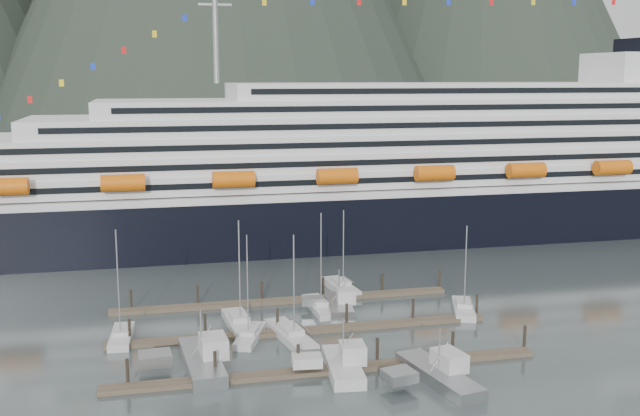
# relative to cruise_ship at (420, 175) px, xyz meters

# --- Properties ---
(ground) EXTENTS (1600.00, 1600.00, 0.00)m
(ground) POSITION_rel_cruise_ship_xyz_m (-30.03, -54.94, -12.04)
(ground) COLOR #475354
(ground) RESTS_ON ground
(cruise_ship) EXTENTS (210.00, 30.40, 50.30)m
(cruise_ship) POSITION_rel_cruise_ship_xyz_m (0.00, 0.00, 0.00)
(cruise_ship) COLOR black
(cruise_ship) RESTS_ON ground
(dock_near) EXTENTS (48.18, 2.28, 3.20)m
(dock_near) POSITION_rel_cruise_ship_xyz_m (-34.95, -64.89, -11.73)
(dock_near) COLOR #4C3E31
(dock_near) RESTS_ON ground
(dock_mid) EXTENTS (48.18, 2.28, 3.20)m
(dock_mid) POSITION_rel_cruise_ship_xyz_m (-34.95, -51.89, -11.73)
(dock_mid) COLOR #4C3E31
(dock_mid) RESTS_ON ground
(dock_far) EXTENTS (48.18, 2.28, 3.20)m
(dock_far) POSITION_rel_cruise_ship_xyz_m (-34.95, -38.89, -11.73)
(dock_far) COLOR #4C3E31
(dock_far) RESTS_ON ground
(sailboat_a) EXTENTS (3.10, 8.73, 14.34)m
(sailboat_a) POSITION_rel_cruise_ship_xyz_m (-57.03, -49.57, -11.61)
(sailboat_a) COLOR #B4B4B4
(sailboat_a) RESTS_ON ground
(sailboat_b) EXTENTS (5.23, 8.92, 13.55)m
(sailboat_b) POSITION_rel_cruise_ship_xyz_m (-41.76, -52.79, -11.63)
(sailboat_b) COLOR #B4B4B4
(sailboat_b) RESTS_ON ground
(sailboat_c) EXTENTS (3.48, 10.54, 14.61)m
(sailboat_c) POSITION_rel_cruise_ship_xyz_m (-42.52, -47.99, -11.60)
(sailboat_c) COLOR #B4B4B4
(sailboat_c) RESTS_ON ground
(sailboat_d) EXTENTS (4.76, 11.98, 13.77)m
(sailboat_d) POSITION_rel_cruise_ship_xyz_m (-36.93, -53.95, -11.62)
(sailboat_d) COLOR #B4B4B4
(sailboat_d) RESTS_ON ground
(sailboat_f) EXTENTS (3.90, 9.87, 12.84)m
(sailboat_f) POSITION_rel_cruise_ship_xyz_m (-25.60, -34.95, -11.61)
(sailboat_f) COLOR #B4B4B4
(sailboat_f) RESTS_ON ground
(sailboat_g) EXTENTS (2.73, 9.84, 14.12)m
(sailboat_g) POSITION_rel_cruise_ship_xyz_m (-30.91, -43.44, -11.62)
(sailboat_g) COLOR #B4B4B4
(sailboat_g) RESTS_ON ground
(sailboat_h) EXTENTS (5.52, 9.42, 12.62)m
(sailboat_h) POSITION_rel_cruise_ship_xyz_m (-12.03, -48.91, -11.62)
(sailboat_h) COLOR #B4B4B4
(sailboat_h) RESTS_ON ground
(trawler_a) EXTENTS (9.70, 13.43, 7.28)m
(trawler_a) POSITION_rel_cruise_ship_xyz_m (-48.33, -60.47, -11.12)
(trawler_a) COLOR gray
(trawler_a) RESTS_ON ground
(trawler_b) EXTENTS (8.14, 10.67, 6.71)m
(trawler_b) POSITION_rel_cruise_ship_xyz_m (-33.49, -65.33, -11.17)
(trawler_b) COLOR #B4B4B4
(trawler_b) RESTS_ON ground
(trawler_c) EXTENTS (9.34, 13.05, 6.43)m
(trawler_c) POSITION_rel_cruise_ship_xyz_m (-24.32, -69.97, -11.19)
(trawler_c) COLOR gray
(trawler_c) RESTS_ON ground
(trawler_e) EXTENTS (7.63, 9.99, 6.22)m
(trawler_e) POSITION_rel_cruise_ship_xyz_m (-28.40, -44.07, -11.21)
(trawler_e) COLOR gray
(trawler_e) RESTS_ON ground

